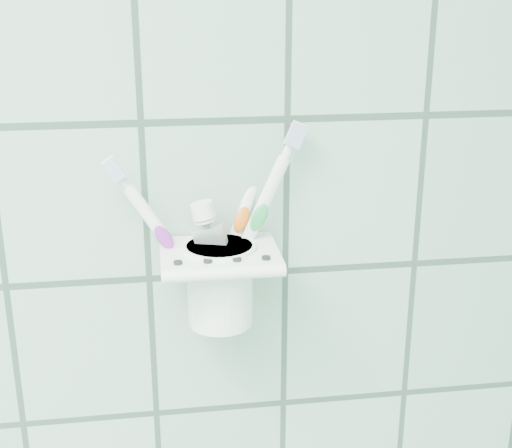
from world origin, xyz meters
TOP-DOWN VIEW (x-y plane):
  - holder_bracket at (0.67, 1.15)m, footprint 0.12×0.10m
  - cup at (0.67, 1.16)m, footprint 0.08×0.08m
  - toothbrush_pink at (0.67, 1.17)m, footprint 0.10×0.02m
  - toothbrush_blue at (0.66, 1.16)m, footprint 0.08×0.06m
  - toothbrush_orange at (0.67, 1.17)m, footprint 0.09×0.02m
  - toothpaste_tube at (0.68, 1.16)m, footprint 0.05×0.03m

SIDE VIEW (x-z plane):
  - cup at x=0.67m, z-range 1.22..1.31m
  - holder_bracket at x=0.67m, z-range 1.27..1.31m
  - toothpaste_tube at x=0.68m, z-range 1.23..1.36m
  - toothbrush_pink at x=0.67m, z-range 1.23..1.42m
  - toothbrush_blue at x=0.66m, z-range 1.23..1.42m
  - toothbrush_orange at x=0.67m, z-range 1.23..1.44m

